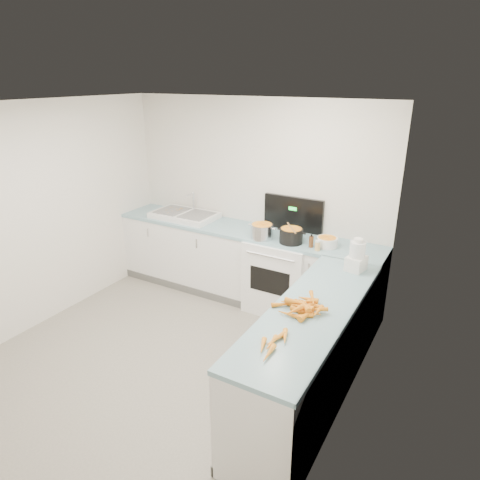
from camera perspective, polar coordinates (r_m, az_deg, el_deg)
The scene contains 19 objects.
floor at distance 4.54m, azimuth -10.66°, elevation -16.24°, with size 3.50×4.00×0.00m, color gray, non-canonical shape.
ceiling at distance 3.64m, azimuth -13.40°, elevation 16.98°, with size 3.50×4.00×0.00m, color silver, non-canonical shape.
wall_back at distance 5.48m, azimuth 1.95°, elevation 5.46°, with size 3.50×2.50×0.00m, color silver, non-canonical shape.
wall_left at distance 5.20m, azimuth -26.61°, elevation 2.30°, with size 4.00×2.50×0.00m, color silver, non-canonical shape.
wall_right at distance 3.13m, azimuth 13.28°, elevation -7.64°, with size 4.00×2.50×0.00m, color silver, non-canonical shape.
counter_back at distance 5.50m, azimuth 0.39°, elevation -3.12°, with size 3.50×0.62×0.94m.
counter_right at distance 3.87m, azimuth 9.27°, elevation -14.94°, with size 0.62×2.20×0.94m.
stove at distance 5.26m, azimuth 5.55°, elevation -4.34°, with size 0.76×0.65×1.36m.
sink at distance 5.78m, azimuth -7.40°, elevation 3.32°, with size 0.86×0.52×0.31m.
steel_pot at distance 5.00m, azimuth 2.94°, elevation 1.06°, with size 0.26×0.26×0.19m, color silver.
black_pot at distance 4.89m, azimuth 6.82°, elevation 0.46°, with size 0.26×0.26×0.19m, color black.
wooden_spoon at distance 4.86m, azimuth 6.87°, elevation 1.62°, with size 0.02×0.02×0.36m, color #AD7A47.
mixing_bowl at distance 4.85m, azimuth 11.52°, elevation -0.27°, with size 0.23×0.23×0.11m, color white.
extract_bottle at distance 4.80m, azimuth 9.47°, elevation -0.25°, with size 0.05×0.05×0.13m, color #593319.
spice_jar at distance 4.73m, azimuth 10.30°, elevation -0.81°, with size 0.06×0.06×0.10m, color #E5B266.
food_processor at distance 4.30m, azimuth 15.31°, elevation -2.16°, with size 0.20×0.22×0.33m.
carrot_pile at distance 3.55m, azimuth 8.37°, elevation -8.77°, with size 0.46×0.44×0.08m.
peeled_carrots at distance 3.11m, azimuth 4.43°, elevation -13.57°, with size 0.19×0.42×0.04m.
peelings at distance 5.91m, azimuth -8.58°, elevation 4.05°, with size 0.21×0.28×0.01m.
Camera 1 is at (2.45, -2.67, 2.73)m, focal length 32.00 mm.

